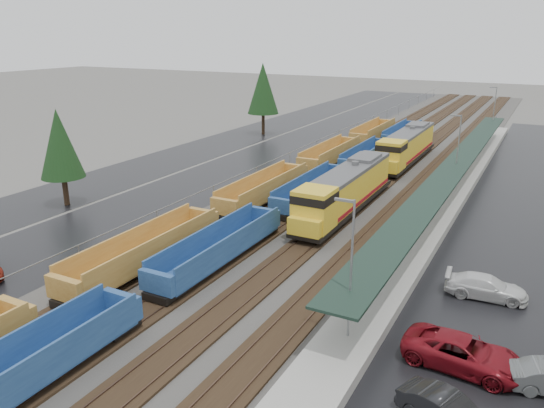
{
  "coord_description": "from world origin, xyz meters",
  "views": [
    {
      "loc": [
        17.17,
        -2.74,
        15.53
      ],
      "look_at": [
        -2.24,
        33.83,
        2.0
      ],
      "focal_mm": 35.0,
      "sensor_mm": 36.0,
      "label": 1
    }
  ],
  "objects_px": {
    "parked_car_east_b": "(463,353)",
    "locomotive_lead": "(344,191)",
    "locomotive_trail": "(406,147)",
    "well_string_yellow": "(214,217)",
    "parked_car_east_c": "(486,287)",
    "well_string_blue": "(274,215)"
  },
  "relations": [
    {
      "from": "well_string_yellow",
      "to": "well_string_blue",
      "type": "height_order",
      "value": "well_string_yellow"
    },
    {
      "from": "parked_car_east_b",
      "to": "well_string_blue",
      "type": "bearing_deg",
      "value": 58.34
    },
    {
      "from": "well_string_yellow",
      "to": "parked_car_east_c",
      "type": "distance_m",
      "value": 21.16
    },
    {
      "from": "locomotive_lead",
      "to": "locomotive_trail",
      "type": "height_order",
      "value": "same"
    },
    {
      "from": "locomotive_lead",
      "to": "locomotive_trail",
      "type": "relative_size",
      "value": 1.0
    },
    {
      "from": "parked_car_east_b",
      "to": "locomotive_lead",
      "type": "bearing_deg",
      "value": 40.41
    },
    {
      "from": "parked_car_east_b",
      "to": "parked_car_east_c",
      "type": "height_order",
      "value": "parked_car_east_b"
    },
    {
      "from": "well_string_blue",
      "to": "parked_car_east_b",
      "type": "relative_size",
      "value": 16.66
    },
    {
      "from": "well_string_blue",
      "to": "parked_car_east_c",
      "type": "height_order",
      "value": "well_string_blue"
    },
    {
      "from": "locomotive_trail",
      "to": "well_string_yellow",
      "type": "distance_m",
      "value": 30.51
    },
    {
      "from": "locomotive_lead",
      "to": "locomotive_trail",
      "type": "distance_m",
      "value": 21.0
    },
    {
      "from": "locomotive_lead",
      "to": "well_string_yellow",
      "type": "height_order",
      "value": "locomotive_lead"
    },
    {
      "from": "locomotive_trail",
      "to": "parked_car_east_c",
      "type": "relative_size",
      "value": 3.87
    },
    {
      "from": "locomotive_lead",
      "to": "parked_car_east_b",
      "type": "xyz_separation_m",
      "value": [
        13.0,
        -18.38,
        -1.47
      ]
    },
    {
      "from": "locomotive_lead",
      "to": "parked_car_east_b",
      "type": "distance_m",
      "value": 22.56
    },
    {
      "from": "locomotive_lead",
      "to": "parked_car_east_c",
      "type": "distance_m",
      "value": 16.71
    },
    {
      "from": "locomotive_trail",
      "to": "parked_car_east_c",
      "type": "bearing_deg",
      "value": -67.34
    },
    {
      "from": "well_string_blue",
      "to": "parked_car_east_b",
      "type": "distance_m",
      "value": 21.23
    },
    {
      "from": "locomotive_trail",
      "to": "parked_car_east_b",
      "type": "height_order",
      "value": "locomotive_trail"
    },
    {
      "from": "well_string_blue",
      "to": "parked_car_east_b",
      "type": "height_order",
      "value": "well_string_blue"
    },
    {
      "from": "well_string_blue",
      "to": "parked_car_east_c",
      "type": "xyz_separation_m",
      "value": [
        17.07,
        -4.63,
        -0.42
      ]
    },
    {
      "from": "well_string_yellow",
      "to": "parked_car_east_b",
      "type": "height_order",
      "value": "well_string_yellow"
    }
  ]
}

